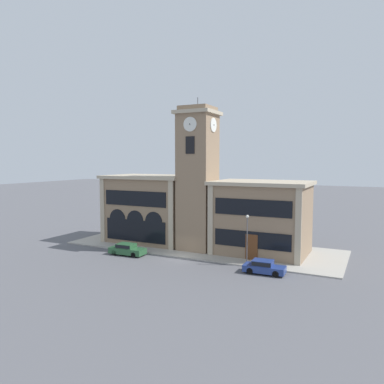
% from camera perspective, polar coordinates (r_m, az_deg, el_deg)
% --- Properties ---
extents(ground_plane, '(300.00, 300.00, 0.00)m').
position_cam_1_polar(ground_plane, '(46.85, -1.84, -10.06)').
color(ground_plane, '#56565B').
extents(sidewalk_kerb, '(37.38, 12.94, 0.15)m').
position_cam_1_polar(sidewalk_kerb, '(52.45, 1.55, -8.36)').
color(sidewalk_kerb, '#A39E93').
rests_on(sidewalk_kerb, ground_plane).
extents(clock_tower, '(5.11, 5.11, 20.28)m').
position_cam_1_polar(clock_tower, '(49.80, 0.87, 2.00)').
color(clock_tower, '#897056').
rests_on(clock_tower, ground_plane).
extents(town_hall_left_wing, '(12.89, 8.84, 9.86)m').
position_cam_1_polar(town_hall_left_wing, '(56.00, -6.29, -2.47)').
color(town_hall_left_wing, '#897056').
rests_on(town_hall_left_wing, ground_plane).
extents(town_hall_right_wing, '(12.21, 8.84, 9.41)m').
position_cam_1_polar(town_hall_right_wing, '(49.07, 10.55, -3.82)').
color(town_hall_right_wing, '#897056').
rests_on(town_hall_right_wing, ground_plane).
extents(parked_car_near, '(4.73, 2.07, 1.45)m').
position_cam_1_polar(parked_car_near, '(48.98, -9.87, -8.56)').
color(parked_car_near, '#285633').
rests_on(parked_car_near, ground_plane).
extents(parked_car_mid, '(4.47, 2.01, 1.45)m').
position_cam_1_polar(parked_car_mid, '(41.29, 10.88, -11.10)').
color(parked_car_mid, navy).
rests_on(parked_car_mid, ground_plane).
extents(street_lamp, '(0.36, 0.36, 5.74)m').
position_cam_1_polar(street_lamp, '(43.16, 8.40, -6.07)').
color(street_lamp, '#4C4C51').
rests_on(street_lamp, sidewalk_kerb).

